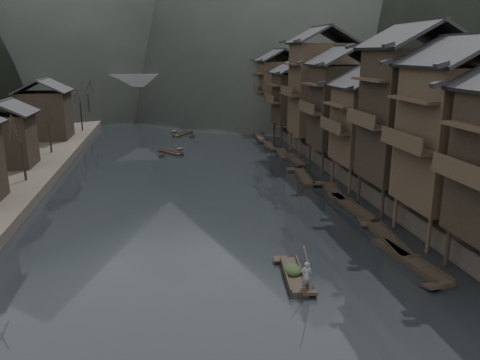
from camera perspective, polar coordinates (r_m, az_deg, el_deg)
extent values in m
plane|color=black|center=(33.68, -2.83, -8.05)|extent=(300.00, 300.00, 0.00)
cube|color=#2D2823|center=(81.43, 19.04, 5.69)|extent=(40.00, 200.00, 1.80)
cylinder|color=black|center=(32.95, 23.97, -7.53)|extent=(0.30, 0.30, 2.90)
cube|color=#2D2419|center=(29.02, 26.11, 0.04)|extent=(1.20, 5.70, 0.25)
cylinder|color=#2D2419|center=(34.66, 22.02, -6.20)|extent=(0.30, 0.30, 2.90)
cylinder|color=#2D2419|center=(38.56, 18.39, -3.71)|extent=(0.30, 0.30, 2.90)
cylinder|color=#2D2419|center=(36.13, 25.77, -5.76)|extent=(0.30, 0.30, 2.90)
cylinder|color=#2D2419|center=(39.89, 21.91, -3.41)|extent=(0.30, 0.30, 2.90)
cube|color=#2D2419|center=(36.68, 25.23, 4.67)|extent=(7.00, 6.00, 9.78)
cube|color=#2D2419|center=(34.68, 19.66, 3.87)|extent=(1.20, 5.70, 0.25)
cylinder|color=black|center=(40.41, 16.98, -2.72)|extent=(0.30, 0.30, 2.90)
cylinder|color=black|center=(44.56, 14.31, -0.86)|extent=(0.30, 0.30, 2.90)
cylinder|color=black|center=(41.68, 20.38, -2.48)|extent=(0.30, 0.30, 2.90)
cylinder|color=black|center=(45.71, 17.47, -0.69)|extent=(0.30, 0.30, 2.90)
cube|color=black|center=(42.48, 20.07, 7.30)|extent=(7.00, 6.00, 11.01)
cube|color=#2D2419|center=(40.76, 15.05, 6.62)|extent=(1.20, 5.70, 0.25)
cylinder|color=#2D2419|center=(46.51, 13.25, -0.12)|extent=(0.30, 0.30, 2.90)
cylinder|color=#2D2419|center=(50.82, 11.22, 1.30)|extent=(0.30, 0.30, 2.90)
cylinder|color=#2D2419|center=(47.61, 16.31, 0.03)|extent=(0.30, 0.30, 2.90)
cylinder|color=#2D2419|center=(51.84, 14.07, 1.41)|extent=(0.30, 0.30, 2.90)
cube|color=#2D2419|center=(48.89, 15.93, 6.44)|extent=(7.00, 6.00, 7.40)
cube|color=#2D2419|center=(47.39, 11.48, 6.01)|extent=(1.20, 5.70, 0.25)
cylinder|color=black|center=(53.74, 10.04, 2.12)|extent=(0.30, 0.30, 2.90)
cylinder|color=black|center=(58.18, 8.51, 3.19)|extent=(0.30, 0.30, 2.90)
cylinder|color=black|center=(54.70, 12.77, 2.21)|extent=(0.30, 0.30, 2.90)
cylinder|color=black|center=(59.07, 11.05, 3.26)|extent=(0.30, 0.30, 2.90)
cube|color=black|center=(56.05, 12.55, 8.72)|extent=(7.00, 6.00, 9.31)
cube|color=#2D2419|center=(54.75, 8.59, 8.27)|extent=(1.20, 5.70, 0.25)
cylinder|color=#2D2419|center=(62.11, 7.34, 4.00)|extent=(0.30, 0.30, 2.90)
cylinder|color=#2D2419|center=(66.64, 6.17, 4.81)|extent=(0.30, 0.30, 2.90)
cylinder|color=#2D2419|center=(62.94, 9.75, 4.06)|extent=(0.30, 0.30, 2.90)
cylinder|color=#2D2419|center=(67.42, 8.44, 4.85)|extent=(0.30, 0.30, 2.90)
cube|color=#2D2419|center=(64.34, 9.64, 10.81)|extent=(7.00, 6.00, 11.86)
cube|color=#2D2419|center=(63.22, 6.13, 10.32)|extent=(1.20, 5.70, 0.25)
cylinder|color=black|center=(71.59, 5.07, 5.57)|extent=(0.30, 0.30, 2.90)
cylinder|color=black|center=(76.18, 4.18, 6.17)|extent=(0.30, 0.30, 2.90)
cylinder|color=black|center=(72.31, 7.20, 5.60)|extent=(0.30, 0.30, 2.90)
cylinder|color=black|center=(76.86, 6.19, 6.21)|extent=(0.30, 0.30, 2.90)
cube|color=black|center=(74.03, 7.07, 9.81)|extent=(7.00, 6.00, 7.59)
cube|color=#2D2419|center=(73.05, 4.00, 9.52)|extent=(1.20, 5.70, 0.25)
cylinder|color=#2D2419|center=(83.12, 3.03, 6.96)|extent=(0.30, 0.30, 2.90)
cylinder|color=#2D2419|center=(87.77, 2.36, 7.41)|extent=(0.30, 0.30, 2.90)
cylinder|color=#2D2419|center=(83.74, 4.89, 6.99)|extent=(0.30, 0.30, 2.90)
cylinder|color=#2D2419|center=(88.36, 4.13, 7.44)|extent=(0.30, 0.30, 2.90)
cube|color=#2D2419|center=(85.51, 4.81, 11.13)|extent=(7.00, 6.00, 9.17)
cube|color=#2D2419|center=(84.66, 2.13, 10.82)|extent=(1.20, 5.70, 0.25)
cube|color=black|center=(58.11, -26.40, 4.56)|extent=(5.00, 5.00, 5.80)
cube|color=black|center=(75.25, -22.59, 7.48)|extent=(6.50, 6.50, 6.80)
cylinder|color=black|center=(51.00, -24.61, 2.43)|extent=(0.24, 0.24, 4.00)
cylinder|color=black|center=(64.12, -21.53, 5.15)|extent=(0.24, 0.24, 4.02)
cylinder|color=black|center=(81.15, -19.06, 7.51)|extent=(0.24, 0.24, 4.58)
cylinder|color=black|center=(92.77, -17.90, 8.62)|extent=(0.24, 0.24, 5.01)
cube|color=black|center=(32.96, 19.96, -9.27)|extent=(2.06, 7.39, 0.30)
cube|color=black|center=(32.89, 19.99, -8.99)|extent=(2.10, 7.25, 0.10)
cube|color=black|center=(35.91, 17.97, -6.80)|extent=(1.05, 1.01, 0.36)
cube|color=black|center=(30.00, 22.42, -11.74)|extent=(1.05, 1.01, 0.36)
cube|color=black|center=(36.00, 17.54, -6.94)|extent=(1.71, 6.57, 0.30)
cube|color=black|center=(35.94, 17.56, -6.68)|extent=(1.75, 6.45, 0.10)
cube|color=black|center=(38.43, 15.11, -5.11)|extent=(1.01, 0.88, 0.34)
cube|color=black|center=(33.59, 20.37, -8.58)|extent=(1.01, 0.88, 0.34)
cube|color=black|center=(42.59, 13.24, -3.16)|extent=(1.57, 7.68, 0.30)
cube|color=black|center=(42.53, 13.25, -2.93)|extent=(1.61, 7.53, 0.10)
cube|color=black|center=(45.86, 11.79, -1.56)|extent=(0.99, 0.99, 0.37)
cube|color=black|center=(39.30, 14.95, -4.63)|extent=(0.99, 0.99, 0.37)
cube|color=black|center=(46.67, 11.25, -1.42)|extent=(1.85, 6.21, 0.30)
cube|color=black|center=(46.62, 11.26, -1.20)|extent=(1.89, 6.09, 0.10)
cube|color=black|center=(49.14, 9.70, -0.32)|extent=(1.02, 0.87, 0.33)
cube|color=black|center=(44.17, 13.01, -2.29)|extent=(1.02, 0.87, 0.33)
cube|color=black|center=(51.60, 7.67, 0.35)|extent=(1.96, 6.98, 0.30)
cube|color=black|center=(51.55, 7.68, 0.55)|extent=(2.00, 6.85, 0.10)
cube|color=black|center=(54.50, 6.27, 1.36)|extent=(1.03, 0.96, 0.35)
cube|color=black|center=(48.67, 9.26, -0.45)|extent=(1.03, 0.96, 0.35)
cube|color=black|center=(59.47, 6.66, 2.39)|extent=(1.26, 6.21, 0.30)
cube|color=black|center=(59.43, 6.67, 2.56)|extent=(1.31, 6.09, 0.10)
cube|color=black|center=(62.25, 5.99, 3.12)|extent=(0.95, 0.79, 0.33)
cube|color=black|center=(56.65, 7.40, 1.86)|extent=(0.95, 0.79, 0.33)
cube|color=black|center=(63.10, 5.17, 3.18)|extent=(1.95, 6.34, 0.30)
cube|color=black|center=(63.07, 5.18, 3.34)|extent=(1.99, 6.23, 0.10)
cube|color=black|center=(65.80, 4.19, 3.83)|extent=(1.03, 0.89, 0.33)
cube|color=black|center=(60.38, 6.25, 2.73)|extent=(1.03, 0.89, 0.33)
cube|color=black|center=(68.83, 3.50, 4.23)|extent=(1.74, 6.02, 0.30)
cube|color=black|center=(68.80, 3.50, 4.38)|extent=(1.78, 5.91, 0.10)
cube|color=black|center=(71.46, 2.75, 4.77)|extent=(1.01, 0.83, 0.32)
cube|color=black|center=(66.17, 4.30, 3.89)|extent=(1.01, 0.83, 0.32)
cube|color=black|center=(75.47, 2.40, 5.23)|extent=(1.65, 6.76, 0.30)
cube|color=black|center=(75.44, 2.40, 5.36)|extent=(1.69, 6.63, 0.10)
cube|color=black|center=(78.49, 1.74, 5.73)|extent=(1.00, 0.90, 0.34)
cube|color=black|center=(72.42, 3.12, 4.90)|extent=(1.00, 0.90, 0.34)
cube|color=black|center=(81.32, 2.26, 5.96)|extent=(1.56, 7.24, 0.30)
cube|color=black|center=(81.29, 2.26, 6.09)|extent=(1.61, 7.10, 0.10)
cube|color=black|center=(84.67, 1.94, 6.43)|extent=(0.99, 0.94, 0.36)
cube|color=black|center=(77.94, 2.60, 5.65)|extent=(0.99, 0.94, 0.36)
cube|color=black|center=(86.09, 1.13, 6.49)|extent=(1.45, 7.67, 0.30)
cube|color=black|center=(86.06, 1.14, 6.61)|extent=(1.50, 7.52, 0.10)
cube|color=black|center=(89.60, 0.60, 6.93)|extent=(0.98, 0.97, 0.37)
cube|color=black|center=(82.55, 1.71, 6.21)|extent=(0.98, 0.97, 0.37)
cube|color=black|center=(64.60, -8.43, 3.36)|extent=(3.36, 4.29, 0.30)
cube|color=black|center=(64.56, -8.43, 3.52)|extent=(3.35, 4.24, 0.10)
cube|color=black|center=(66.35, -7.41, 3.84)|extent=(1.02, 0.95, 0.29)
cube|color=black|center=(62.82, -9.51, 3.10)|extent=(1.02, 0.95, 0.29)
cube|color=black|center=(79.22, -6.97, 5.61)|extent=(3.71, 5.52, 0.30)
cube|color=black|center=(79.19, -6.97, 5.74)|extent=(3.70, 5.45, 0.10)
cube|color=black|center=(81.54, -8.01, 5.95)|extent=(1.09, 1.04, 0.32)
cube|color=black|center=(76.89, -5.87, 5.46)|extent=(1.09, 1.04, 0.32)
cube|color=#4C4C4F|center=(102.98, -7.56, 11.76)|extent=(40.00, 6.00, 1.60)
cube|color=#4C4C4F|center=(100.22, -7.53, 12.41)|extent=(40.00, 0.50, 1.00)
cube|color=#4C4C4F|center=(105.61, -7.64, 12.55)|extent=(40.00, 0.50, 1.00)
cube|color=#4C4C4F|center=(103.79, -15.32, 9.17)|extent=(3.20, 6.00, 6.40)
cube|color=#4C4C4F|center=(103.25, -10.01, 9.45)|extent=(3.20, 6.00, 6.40)
cube|color=#4C4C4F|center=(103.54, -4.96, 9.63)|extent=(3.20, 6.00, 6.40)
cube|color=#4C4C4F|center=(104.69, 0.31, 9.75)|extent=(3.20, 6.00, 6.40)
cube|color=black|center=(29.31, 6.56, -11.56)|extent=(1.59, 4.85, 0.30)
cube|color=black|center=(29.23, 6.57, -11.24)|extent=(1.63, 4.76, 0.10)
cube|color=black|center=(31.15, 4.94, -9.53)|extent=(0.94, 0.70, 0.29)
cube|color=black|center=(27.40, 8.43, -13.33)|extent=(0.94, 0.70, 0.29)
ellipsoid|color=black|center=(29.23, 6.41, -10.26)|extent=(1.14, 1.49, 0.68)
imported|color=#5D5D5F|center=(27.32, 8.10, -11.03)|extent=(0.66, 0.48, 1.71)
cylinder|color=#8C7A51|center=(26.27, 8.75, -5.50)|extent=(1.38, 1.65, 3.89)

